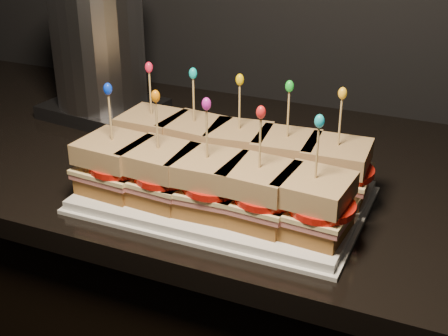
% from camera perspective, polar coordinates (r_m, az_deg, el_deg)
% --- Properties ---
extents(granite_slab, '(2.44, 0.63, 0.03)m').
position_cam_1_polar(granite_slab, '(1.02, 6.74, -1.04)').
color(granite_slab, black).
rests_on(granite_slab, cabinet).
extents(platter, '(0.39, 0.24, 0.02)m').
position_cam_1_polar(platter, '(0.90, 0.00, -2.63)').
color(platter, white).
rests_on(platter, granite_slab).
extents(platter_rim, '(0.40, 0.25, 0.01)m').
position_cam_1_polar(platter_rim, '(0.91, 0.00, -2.96)').
color(platter_rim, white).
rests_on(platter_rim, granite_slab).
extents(sandwich_0_bread_bot, '(0.09, 0.09, 0.02)m').
position_cam_1_polar(sandwich_0_bread_bot, '(1.00, -6.47, 1.44)').
color(sandwich_0_bread_bot, brown).
rests_on(sandwich_0_bread_bot, platter).
extents(sandwich_0_ham, '(0.10, 0.09, 0.01)m').
position_cam_1_polar(sandwich_0_ham, '(0.99, -6.51, 2.27)').
color(sandwich_0_ham, '#B05F5D').
rests_on(sandwich_0_ham, sandwich_0_bread_bot).
extents(sandwich_0_cheese, '(0.10, 0.09, 0.01)m').
position_cam_1_polar(sandwich_0_cheese, '(0.99, -6.53, 2.64)').
color(sandwich_0_cheese, '#F0D690').
rests_on(sandwich_0_cheese, sandwich_0_ham).
extents(sandwich_0_tomato, '(0.09, 0.09, 0.01)m').
position_cam_1_polar(sandwich_0_tomato, '(0.98, -6.12, 2.81)').
color(sandwich_0_tomato, red).
rests_on(sandwich_0_tomato, sandwich_0_cheese).
extents(sandwich_0_bread_top, '(0.09, 0.09, 0.03)m').
position_cam_1_polar(sandwich_0_bread_top, '(0.98, -6.61, 4.09)').
color(sandwich_0_bread_top, brown).
rests_on(sandwich_0_bread_top, sandwich_0_tomato).
extents(sandwich_0_pick, '(0.00, 0.00, 0.09)m').
position_cam_1_polar(sandwich_0_pick, '(0.96, -6.74, 6.56)').
color(sandwich_0_pick, tan).
rests_on(sandwich_0_pick, sandwich_0_bread_top).
extents(sandwich_0_frill, '(0.01, 0.01, 0.02)m').
position_cam_1_polar(sandwich_0_frill, '(0.95, -6.88, 9.12)').
color(sandwich_0_frill, red).
rests_on(sandwich_0_frill, sandwich_0_pick).
extents(sandwich_1_bread_bot, '(0.09, 0.09, 0.02)m').
position_cam_1_polar(sandwich_1_bread_bot, '(0.97, -2.68, 0.72)').
color(sandwich_1_bread_bot, brown).
rests_on(sandwich_1_bread_bot, platter).
extents(sandwich_1_ham, '(0.10, 0.10, 0.01)m').
position_cam_1_polar(sandwich_1_ham, '(0.96, -2.69, 1.58)').
color(sandwich_1_ham, '#B05F5D').
rests_on(sandwich_1_ham, sandwich_1_bread_bot).
extents(sandwich_1_cheese, '(0.10, 0.10, 0.01)m').
position_cam_1_polar(sandwich_1_cheese, '(0.96, -2.70, 1.96)').
color(sandwich_1_cheese, '#F0D690').
rests_on(sandwich_1_cheese, sandwich_1_ham).
extents(sandwich_1_tomato, '(0.09, 0.09, 0.01)m').
position_cam_1_polar(sandwich_1_tomato, '(0.94, -2.22, 2.12)').
color(sandwich_1_tomato, red).
rests_on(sandwich_1_tomato, sandwich_1_cheese).
extents(sandwich_1_bread_top, '(0.09, 0.09, 0.03)m').
position_cam_1_polar(sandwich_1_bread_top, '(0.95, -2.74, 3.44)').
color(sandwich_1_bread_top, brown).
rests_on(sandwich_1_bread_top, sandwich_1_tomato).
extents(sandwich_1_pick, '(0.00, 0.00, 0.09)m').
position_cam_1_polar(sandwich_1_pick, '(0.93, -2.79, 6.00)').
color(sandwich_1_pick, tan).
rests_on(sandwich_1_pick, sandwich_1_bread_top).
extents(sandwich_1_frill, '(0.01, 0.01, 0.02)m').
position_cam_1_polar(sandwich_1_frill, '(0.92, -2.85, 8.65)').
color(sandwich_1_frill, '#09B9B5').
rests_on(sandwich_1_frill, sandwich_1_pick).
extents(sandwich_2_bread_bot, '(0.09, 0.09, 0.02)m').
position_cam_1_polar(sandwich_2_bread_bot, '(0.94, 1.36, -0.05)').
color(sandwich_2_bread_bot, brown).
rests_on(sandwich_2_bread_bot, platter).
extents(sandwich_2_ham, '(0.10, 0.10, 0.01)m').
position_cam_1_polar(sandwich_2_ham, '(0.93, 1.37, 0.83)').
color(sandwich_2_ham, '#B05F5D').
rests_on(sandwich_2_ham, sandwich_2_bread_bot).
extents(sandwich_2_cheese, '(0.11, 0.10, 0.01)m').
position_cam_1_polar(sandwich_2_cheese, '(0.93, 1.37, 1.22)').
color(sandwich_2_cheese, '#F0D690').
rests_on(sandwich_2_cheese, sandwich_2_ham).
extents(sandwich_2_tomato, '(0.09, 0.09, 0.01)m').
position_cam_1_polar(sandwich_2_tomato, '(0.92, 1.93, 1.38)').
color(sandwich_2_tomato, red).
rests_on(sandwich_2_tomato, sandwich_2_cheese).
extents(sandwich_2_bread_top, '(0.10, 0.10, 0.03)m').
position_cam_1_polar(sandwich_2_bread_top, '(0.92, 1.39, 2.74)').
color(sandwich_2_bread_top, brown).
rests_on(sandwich_2_bread_top, sandwich_2_tomato).
extents(sandwich_2_pick, '(0.00, 0.00, 0.09)m').
position_cam_1_polar(sandwich_2_pick, '(0.90, 1.42, 5.37)').
color(sandwich_2_pick, tan).
rests_on(sandwich_2_pick, sandwich_2_bread_top).
extents(sandwich_2_frill, '(0.01, 0.01, 0.02)m').
position_cam_1_polar(sandwich_2_frill, '(0.89, 1.45, 8.09)').
color(sandwich_2_frill, '#EBB804').
rests_on(sandwich_2_frill, sandwich_2_pick).
extents(sandwich_3_bread_bot, '(0.09, 0.09, 0.02)m').
position_cam_1_polar(sandwich_3_bread_bot, '(0.92, 5.61, -0.86)').
color(sandwich_3_bread_bot, brown).
rests_on(sandwich_3_bread_bot, platter).
extents(sandwich_3_ham, '(0.10, 0.10, 0.01)m').
position_cam_1_polar(sandwich_3_ham, '(0.91, 5.66, 0.04)').
color(sandwich_3_ham, '#B05F5D').
rests_on(sandwich_3_ham, sandwich_3_bread_bot).
extents(sandwich_3_cheese, '(0.10, 0.10, 0.01)m').
position_cam_1_polar(sandwich_3_cheese, '(0.91, 5.68, 0.44)').
color(sandwich_3_cheese, '#F0D690').
rests_on(sandwich_3_cheese, sandwich_3_ham).
extents(sandwich_3_tomato, '(0.09, 0.09, 0.01)m').
position_cam_1_polar(sandwich_3_tomato, '(0.89, 6.30, 0.59)').
color(sandwich_3_tomato, red).
rests_on(sandwich_3_tomato, sandwich_3_cheese).
extents(sandwich_3_bread_top, '(0.09, 0.09, 0.03)m').
position_cam_1_polar(sandwich_3_bread_top, '(0.90, 5.75, 1.99)').
color(sandwich_3_bread_top, brown).
rests_on(sandwich_3_bread_top, sandwich_3_tomato).
extents(sandwich_3_pick, '(0.00, 0.00, 0.09)m').
position_cam_1_polar(sandwich_3_pick, '(0.88, 5.88, 4.67)').
color(sandwich_3_pick, tan).
rests_on(sandwich_3_pick, sandwich_3_bread_top).
extents(sandwich_3_frill, '(0.01, 0.01, 0.02)m').
position_cam_1_polar(sandwich_3_frill, '(0.86, 6.01, 7.45)').
color(sandwich_3_frill, green).
rests_on(sandwich_3_frill, sandwich_3_pick).
extents(sandwich_4_bread_bot, '(0.09, 0.09, 0.02)m').
position_cam_1_polar(sandwich_4_bread_bot, '(0.90, 10.06, -1.70)').
color(sandwich_4_bread_bot, brown).
rests_on(sandwich_4_bread_bot, platter).
extents(sandwich_4_ham, '(0.10, 0.10, 0.01)m').
position_cam_1_polar(sandwich_4_ham, '(0.89, 10.14, -0.79)').
color(sandwich_4_ham, '#B05F5D').
rests_on(sandwich_4_ham, sandwich_4_bread_bot).
extents(sandwich_4_cheese, '(0.10, 0.10, 0.01)m').
position_cam_1_polar(sandwich_4_cheese, '(0.89, 10.17, -0.39)').
color(sandwich_4_cheese, '#F0D690').
rests_on(sandwich_4_cheese, sandwich_4_ham).
extents(sandwich_4_tomato, '(0.09, 0.09, 0.01)m').
position_cam_1_polar(sandwich_4_tomato, '(0.88, 10.87, -0.24)').
color(sandwich_4_tomato, red).
rests_on(sandwich_4_tomato, sandwich_4_cheese).
extents(sandwich_4_bread_top, '(0.09, 0.09, 0.03)m').
position_cam_1_polar(sandwich_4_bread_top, '(0.88, 10.31, 1.19)').
color(sandwich_4_bread_top, brown).
rests_on(sandwich_4_bread_top, sandwich_4_tomato).
extents(sandwich_4_pick, '(0.00, 0.00, 0.09)m').
position_cam_1_polar(sandwich_4_pick, '(0.86, 10.54, 3.90)').
color(sandwich_4_pick, tan).
rests_on(sandwich_4_pick, sandwich_4_bread_top).
extents(sandwich_4_frill, '(0.01, 0.01, 0.02)m').
position_cam_1_polar(sandwich_4_frill, '(0.85, 10.78, 6.73)').
color(sandwich_4_frill, '#F3AD1D').
rests_on(sandwich_4_frill, sandwich_4_pick).
extents(sandwich_5_bread_bot, '(0.09, 0.09, 0.02)m').
position_cam_1_polar(sandwich_5_bread_bot, '(0.92, -9.88, -1.17)').
color(sandwich_5_bread_bot, brown).
rests_on(sandwich_5_bread_bot, platter).
extents(sandwich_5_ham, '(0.10, 0.10, 0.01)m').
position_cam_1_polar(sandwich_5_ham, '(0.91, -9.96, -0.28)').
color(sandwich_5_ham, '#B05F5D').
rests_on(sandwich_5_ham, sandwich_5_bread_bot).
extents(sandwich_5_cheese, '(0.10, 0.10, 0.01)m').
position_cam_1_polar(sandwich_5_cheese, '(0.91, -9.99, 0.12)').
color(sandwich_5_cheese, '#F0D690').
rests_on(sandwich_5_cheese, sandwich_5_ham).
extents(sandwich_5_tomato, '(0.09, 0.09, 0.01)m').
position_cam_1_polar(sandwich_5_tomato, '(0.89, -9.59, 0.27)').
color(sandwich_5_tomato, red).
rests_on(sandwich_5_tomato, sandwich_5_cheese).
extents(sandwich_5_bread_top, '(0.09, 0.09, 0.03)m').
position_cam_1_polar(sandwich_5_bread_top, '(0.89, -10.12, 1.67)').
color(sandwich_5_bread_top, brown).
rests_on(sandwich_5_bread_top, sandwich_5_tomato).
extents(sandwich_5_pick, '(0.00, 0.00, 0.09)m').
position_cam_1_polar(sandwich_5_pick, '(0.88, -10.34, 4.35)').
color(sandwich_5_pick, tan).
rests_on(sandwich_5_pick, sandwich_5_bread_top).
extents(sandwich_5_frill, '(0.01, 0.01, 0.02)m').
position_cam_1_polar(sandwich_5_frill, '(0.86, -10.58, 7.13)').
color(sandwich_5_frill, '#0930D8').
rests_on(sandwich_5_frill, sandwich_5_pick).
extents(sandwich_6_bread_bot, '(0.09, 0.09, 0.02)m').
position_cam_1_polar(sandwich_6_bread_bot, '(0.88, -5.85, -2.06)').
color(sandwich_6_bread_bot, brown).
rests_on(sandwich_6_bread_bot, platter).
extents(sandwich_6_ham, '(0.10, 0.10, 0.01)m').
position_cam_1_polar(sandwich_6_ham, '(0.87, -5.90, -1.14)').
color(sandwich_6_ham, '#B05F5D').
rests_on(sandwich_6_ham, sandwich_6_bread_bot).
extents(sandwich_6_cheese, '(0.10, 0.10, 0.01)m').
position_cam_1_polar(sandwich_6_cheese, '(0.87, -5.92, -0.73)').
color(sandwich_6_cheese, '#F0D690').
rests_on(sandwich_6_cheese, sandwich_6_ham).
extents(sandwich_6_tomato, '(0.09, 0.09, 0.01)m').
position_cam_1_polar(sandwich_6_tomato, '(0.86, -5.44, -0.58)').
color(sandwich_6_tomato, red).
rests_on(sandwich_6_tomato, sandwich_6_cheese).
extents(sandwich_6_bread_top, '(0.09, 0.09, 0.03)m').
position_cam_1_polar(sandwich_6_bread_top, '(0.86, -6.00, 0.88)').
color(sandwich_6_bread_top, brown).
rests_on(sandwich_6_bread_top, sandwich_6_tomato).
extents(sandwich_6_pick, '(0.00, 0.00, 0.09)m').
position_cam_1_polar(sandwich_6_pick, '(0.84, -6.14, 3.65)').
color(sandwich_6_pick, tan).
rests_on(sandwich_6_pick, sandwich_6_bread_top).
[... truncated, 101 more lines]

